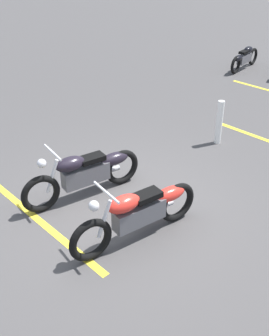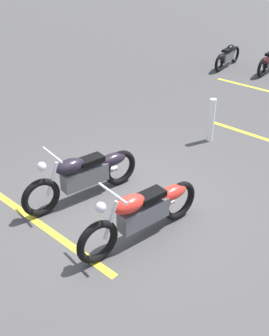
# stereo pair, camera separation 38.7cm
# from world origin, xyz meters

# --- Properties ---
(ground_plane) EXTENTS (60.00, 60.00, 0.00)m
(ground_plane) POSITION_xyz_m (0.00, 0.00, 0.00)
(ground_plane) COLOR #474444
(motorcycle_bright_foreground) EXTENTS (2.22, 0.67, 1.04)m
(motorcycle_bright_foreground) POSITION_xyz_m (-0.36, -0.72, 0.46)
(motorcycle_bright_foreground) COLOR black
(motorcycle_bright_foreground) RESTS_ON ground
(motorcycle_dark_foreground) EXTENTS (2.21, 0.71, 1.04)m
(motorcycle_dark_foreground) POSITION_xyz_m (-0.19, 0.71, 0.46)
(motorcycle_dark_foreground) COLOR black
(motorcycle_dark_foreground) RESTS_ON ground
(motorcycle_row_far_right) EXTENTS (1.90, 0.35, 0.72)m
(motorcycle_row_far_right) POSITION_xyz_m (8.33, 2.83, 0.39)
(motorcycle_row_far_right) COLOR black
(motorcycle_row_far_right) RESTS_ON ground
(bollard_post) EXTENTS (0.14, 0.14, 0.97)m
(bollard_post) POSITION_xyz_m (3.13, 0.27, 0.48)
(bollard_post) COLOR white
(bollard_post) RESTS_ON ground
(parking_stripe_near) EXTENTS (0.23, 3.20, 0.01)m
(parking_stripe_near) POSITION_xyz_m (-1.21, 0.62, 0.00)
(parking_stripe_near) COLOR yellow
(parking_stripe_near) RESTS_ON ground
(parking_stripe_far) EXTENTS (0.23, 3.20, 0.01)m
(parking_stripe_far) POSITION_xyz_m (7.02, 0.78, 0.00)
(parking_stripe_far) COLOR yellow
(parking_stripe_far) RESTS_ON ground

